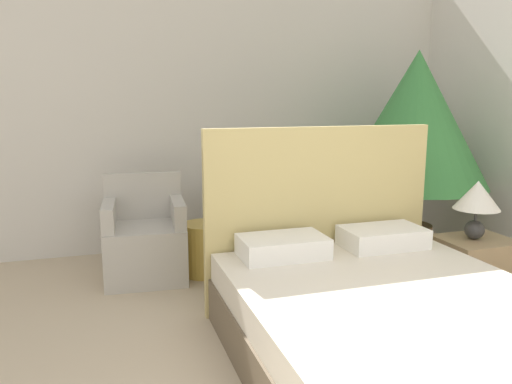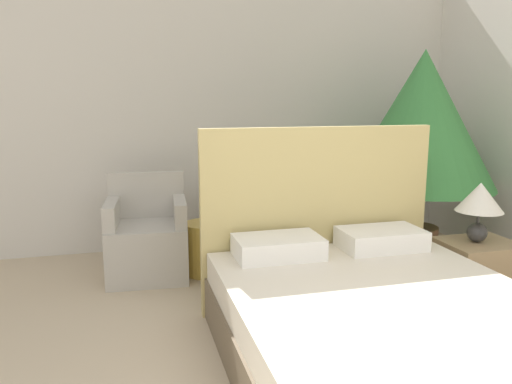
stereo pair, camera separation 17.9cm
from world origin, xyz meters
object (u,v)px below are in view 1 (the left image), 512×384
(table_lamp, at_px, (477,199))
(armchair_near_window_right, at_px, (258,235))
(potted_palm, at_px, (415,122))
(side_table, at_px, (204,249))
(bed, at_px, (383,317))
(nightstand, at_px, (474,269))
(armchair_near_window_left, at_px, (145,244))

(table_lamp, bearing_deg, armchair_near_window_right, 138.25)
(potted_palm, relative_size, table_lamp, 4.39)
(armchair_near_window_right, bearing_deg, side_table, 179.92)
(bed, distance_m, nightstand, 1.34)
(bed, relative_size, armchair_near_window_right, 2.29)
(bed, height_order, side_table, bed)
(armchair_near_window_left, distance_m, armchair_near_window_right, 1.01)
(bed, height_order, armchair_near_window_left, bed)
(nightstand, distance_m, side_table, 2.22)
(potted_palm, xyz_separation_m, side_table, (-2.03, 0.08, -1.08))
(armchair_near_window_left, relative_size, side_table, 1.93)
(armchair_near_window_left, relative_size, table_lamp, 1.96)
(nightstand, distance_m, table_lamp, 0.55)
(armchair_near_window_left, bearing_deg, potted_palm, 1.31)
(potted_palm, xyz_separation_m, table_lamp, (-0.18, -1.08, -0.52))
(armchair_near_window_left, relative_size, potted_palm, 0.45)
(armchair_near_window_left, xyz_separation_m, table_lamp, (2.36, -1.21, 0.49))
(armchair_near_window_left, xyz_separation_m, side_table, (0.51, -0.04, -0.07))
(armchair_near_window_right, bearing_deg, potted_palm, -9.65)
(potted_palm, height_order, nightstand, potted_palm)
(armchair_near_window_right, height_order, potted_palm, potted_palm)
(nightstand, bearing_deg, armchair_near_window_left, 153.10)
(armchair_near_window_right, relative_size, table_lamp, 1.96)
(side_table, bearing_deg, armchair_near_window_right, 4.88)
(side_table, bearing_deg, table_lamp, -32.06)
(potted_palm, bearing_deg, armchair_near_window_left, 177.18)
(armchair_near_window_left, bearing_deg, side_table, -0.75)
(nightstand, bearing_deg, potted_palm, 82.14)
(bed, xyz_separation_m, nightstand, (1.19, 0.63, -0.04))
(bed, relative_size, armchair_near_window_left, 2.29)
(potted_palm, distance_m, table_lamp, 1.21)
(nightstand, bearing_deg, table_lamp, 168.05)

